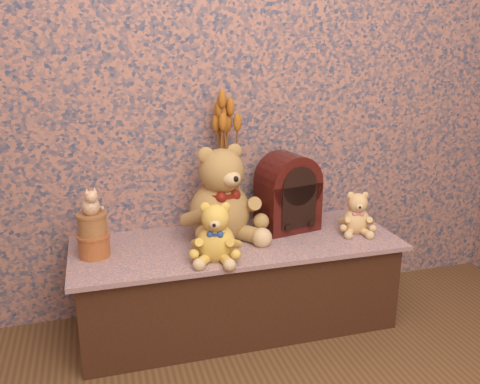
# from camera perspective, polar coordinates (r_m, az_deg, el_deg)

# --- Properties ---
(display_shelf) EXTENTS (1.42, 0.54, 0.41)m
(display_shelf) POSITION_cam_1_polar(r_m,az_deg,el_deg) (2.34, -0.35, -10.12)
(display_shelf) COLOR #3C4B7C
(display_shelf) RESTS_ON ground
(teddy_large) EXTENTS (0.46, 0.51, 0.45)m
(teddy_large) POSITION_cam_1_polar(r_m,az_deg,el_deg) (2.23, -2.30, 0.38)
(teddy_large) COLOR olive
(teddy_large) RESTS_ON display_shelf
(teddy_medium) EXTENTS (0.27, 0.29, 0.26)m
(teddy_medium) POSITION_cam_1_polar(r_m,az_deg,el_deg) (2.04, -2.72, -4.10)
(teddy_medium) COLOR gold
(teddy_medium) RESTS_ON display_shelf
(teddy_small) EXTENTS (0.22, 0.24, 0.21)m
(teddy_small) POSITION_cam_1_polar(r_m,az_deg,el_deg) (2.39, 12.88, -2.01)
(teddy_small) COLOR tan
(teddy_small) RESTS_ON display_shelf
(cathedral_radio) EXTENTS (0.29, 0.23, 0.36)m
(cathedral_radio) POSITION_cam_1_polar(r_m,az_deg,el_deg) (2.36, 5.36, 0.06)
(cathedral_radio) COLOR #3B0E0A
(cathedral_radio) RESTS_ON display_shelf
(ceramic_vase) EXTENTS (0.14, 0.14, 0.21)m
(ceramic_vase) POSITION_cam_1_polar(r_m,az_deg,el_deg) (2.35, -1.46, -1.88)
(ceramic_vase) COLOR tan
(ceramic_vase) RESTS_ON display_shelf
(dried_stalks) EXTENTS (0.26, 0.26, 0.47)m
(dried_stalks) POSITION_cam_1_polar(r_m,az_deg,el_deg) (2.27, -1.53, 6.22)
(dried_stalks) COLOR #AD5F1B
(dried_stalks) RESTS_ON ceramic_vase
(biscuit_tin_lower) EXTENTS (0.13, 0.13, 0.09)m
(biscuit_tin_lower) POSITION_cam_1_polar(r_m,az_deg,el_deg) (2.17, -15.96, -5.76)
(biscuit_tin_lower) COLOR #C28638
(biscuit_tin_lower) RESTS_ON display_shelf
(biscuit_tin_upper) EXTENTS (0.13, 0.13, 0.09)m
(biscuit_tin_upper) POSITION_cam_1_polar(r_m,az_deg,el_deg) (2.14, -16.15, -3.52)
(biscuit_tin_upper) COLOR tan
(biscuit_tin_upper) RESTS_ON biscuit_tin_lower
(cat_figurine) EXTENTS (0.10, 0.11, 0.12)m
(cat_figurine) POSITION_cam_1_polar(r_m,az_deg,el_deg) (2.11, -16.38, -0.87)
(cat_figurine) COLOR silver
(cat_figurine) RESTS_ON biscuit_tin_upper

